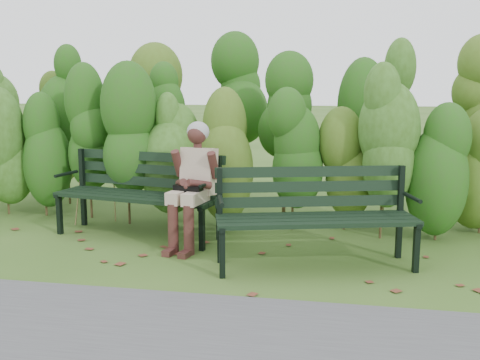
# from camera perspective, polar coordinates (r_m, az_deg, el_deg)

# --- Properties ---
(ground) EXTENTS (80.00, 80.00, 0.00)m
(ground) POSITION_cam_1_polar(r_m,az_deg,el_deg) (5.58, -0.68, -8.22)
(ground) COLOR #33591A
(hedge_band) EXTENTS (11.04, 1.67, 2.42)m
(hedge_band) POSITION_cam_1_polar(r_m,az_deg,el_deg) (7.15, 2.27, 6.04)
(hedge_band) COLOR #47381E
(hedge_band) RESTS_ON ground
(leaf_litter) EXTENTS (5.89, 2.21, 0.01)m
(leaf_litter) POSITION_cam_1_polar(r_m,az_deg,el_deg) (5.34, -2.21, -9.01)
(leaf_litter) COLOR brown
(leaf_litter) RESTS_ON ground
(bench_left) EXTENTS (1.98, 0.95, 0.95)m
(bench_left) POSITION_cam_1_polar(r_m,az_deg,el_deg) (6.49, -9.97, -0.71)
(bench_left) COLOR black
(bench_left) RESTS_ON ground
(bench_right) EXTENTS (1.96, 1.08, 0.93)m
(bench_right) POSITION_cam_1_polar(r_m,az_deg,el_deg) (5.39, 7.52, -2.88)
(bench_right) COLOR black
(bench_right) RESTS_ON ground
(seated_woman) EXTENTS (0.54, 0.79, 1.33)m
(seated_woman) POSITION_cam_1_polar(r_m,az_deg,el_deg) (5.93, -4.77, 0.36)
(seated_woman) COLOR #BEA792
(seated_woman) RESTS_ON ground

